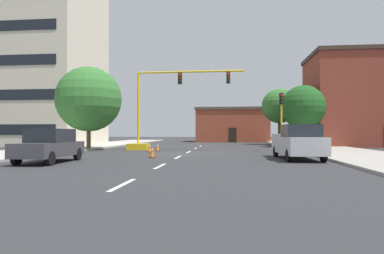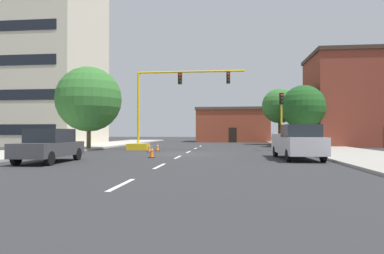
% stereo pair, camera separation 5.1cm
% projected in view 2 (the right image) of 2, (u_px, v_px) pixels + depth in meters
% --- Properties ---
extents(ground_plane, '(160.00, 160.00, 0.00)m').
position_uv_depth(ground_plane, '(184.00, 154.00, 24.00)').
color(ground_plane, '#2D2D30').
extents(sidewalk_left, '(6.00, 56.00, 0.14)m').
position_uv_depth(sidewalk_left, '(79.00, 147.00, 33.24)').
color(sidewalk_left, '#B2ADA3').
rests_on(sidewalk_left, ground_plane).
extents(sidewalk_right, '(6.00, 56.00, 0.14)m').
position_uv_depth(sidewalk_right, '(322.00, 148.00, 30.66)').
color(sidewalk_right, '#9E998E').
rests_on(sidewalk_right, ground_plane).
extents(lane_stripe_seg_0, '(0.16, 2.40, 0.01)m').
position_uv_depth(lane_stripe_seg_0, '(122.00, 185.00, 10.09)').
color(lane_stripe_seg_0, silver).
rests_on(lane_stripe_seg_0, ground_plane).
extents(lane_stripe_seg_1, '(0.16, 2.40, 0.01)m').
position_uv_depth(lane_stripe_seg_1, '(160.00, 166.00, 15.56)').
color(lane_stripe_seg_1, silver).
rests_on(lane_stripe_seg_1, ground_plane).
extents(lane_stripe_seg_2, '(0.16, 2.40, 0.01)m').
position_uv_depth(lane_stripe_seg_2, '(178.00, 157.00, 21.02)').
color(lane_stripe_seg_2, silver).
rests_on(lane_stripe_seg_2, ground_plane).
extents(lane_stripe_seg_3, '(0.16, 2.40, 0.01)m').
position_uv_depth(lane_stripe_seg_3, '(189.00, 152.00, 26.49)').
color(lane_stripe_seg_3, silver).
rests_on(lane_stripe_seg_3, ground_plane).
extents(lane_stripe_seg_4, '(0.16, 2.40, 0.01)m').
position_uv_depth(lane_stripe_seg_4, '(196.00, 148.00, 31.95)').
color(lane_stripe_seg_4, silver).
rests_on(lane_stripe_seg_4, ground_plane).
extents(lane_stripe_seg_5, '(0.16, 2.40, 0.01)m').
position_uv_depth(lane_stripe_seg_5, '(201.00, 146.00, 37.42)').
color(lane_stripe_seg_5, silver).
rests_on(lane_stripe_seg_5, ground_plane).
extents(building_tall_left, '(13.32, 12.37, 21.99)m').
position_uv_depth(building_tall_left, '(40.00, 55.00, 41.10)').
color(building_tall_left, beige).
rests_on(building_tall_left, ground_plane).
extents(building_brick_center, '(11.37, 8.01, 5.31)m').
position_uv_depth(building_brick_center, '(233.00, 125.00, 53.84)').
color(building_brick_center, brown).
rests_on(building_brick_center, ground_plane).
extents(building_row_right, '(13.40, 8.39, 10.12)m').
position_uv_depth(building_row_right, '(373.00, 100.00, 36.76)').
color(building_row_right, brown).
rests_on(building_row_right, ground_plane).
extents(traffic_signal_gantry, '(10.11, 1.20, 6.83)m').
position_uv_depth(traffic_signal_gantry, '(153.00, 123.00, 29.31)').
color(traffic_signal_gantry, yellow).
rests_on(traffic_signal_gantry, ground_plane).
extents(traffic_light_pole_right, '(0.32, 0.47, 4.80)m').
position_uv_depth(traffic_light_pole_right, '(281.00, 108.00, 27.98)').
color(traffic_light_pole_right, yellow).
rests_on(traffic_light_pole_right, ground_plane).
extents(tree_left_near, '(5.61, 5.61, 7.22)m').
position_uv_depth(tree_left_near, '(89.00, 99.00, 29.24)').
color(tree_left_near, brown).
rests_on(tree_left_near, ground_plane).
extents(tree_right_far, '(4.26, 4.26, 6.89)m').
position_uv_depth(tree_right_far, '(279.00, 106.00, 41.42)').
color(tree_right_far, brown).
rests_on(tree_right_far, ground_plane).
extents(tree_right_mid, '(4.48, 4.48, 6.36)m').
position_uv_depth(tree_right_mid, '(304.00, 107.00, 34.46)').
color(tree_right_mid, '#4C3823').
rests_on(tree_right_mid, ground_plane).
extents(pickup_truck_silver, '(2.26, 5.49, 1.99)m').
position_uv_depth(pickup_truck_silver, '(297.00, 142.00, 19.44)').
color(pickup_truck_silver, '#BCBCC1').
rests_on(pickup_truck_silver, ground_plane).
extents(sedan_dark_gray_near_left, '(1.97, 4.55, 1.74)m').
position_uv_depth(sedan_dark_gray_near_left, '(50.00, 145.00, 17.41)').
color(sedan_dark_gray_near_left, '#3D3D42').
rests_on(sedan_dark_gray_near_left, ground_plane).
extents(traffic_cone_roadside_a, '(0.36, 0.36, 0.72)m').
position_uv_depth(traffic_cone_roadside_a, '(149.00, 148.00, 26.31)').
color(traffic_cone_roadside_a, black).
rests_on(traffic_cone_roadside_a, ground_plane).
extents(traffic_cone_roadside_b, '(0.36, 0.36, 0.67)m').
position_uv_depth(traffic_cone_roadside_b, '(157.00, 147.00, 27.81)').
color(traffic_cone_roadside_b, black).
rests_on(traffic_cone_roadside_b, ground_plane).
extents(traffic_cone_roadside_c, '(0.36, 0.36, 0.76)m').
position_uv_depth(traffic_cone_roadside_c, '(152.00, 152.00, 20.56)').
color(traffic_cone_roadside_c, black).
rests_on(traffic_cone_roadside_c, ground_plane).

